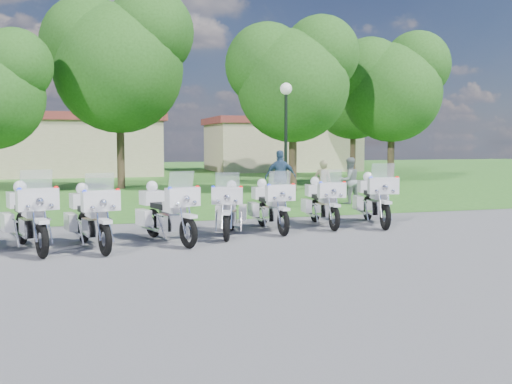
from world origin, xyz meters
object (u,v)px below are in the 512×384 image
object	(u,v)px
bystander_a	(323,184)
motorcycle_7	(375,198)
motorcycle_3	(167,212)
motorcycle_4	(230,208)
motorcycle_6	(323,202)
motorcycle_2	(91,216)
motorcycle_1	(29,216)
motorcycle_5	(271,205)
bystander_c	(281,178)
lamp_post	(286,113)
bystander_b	(349,181)

from	to	relation	value
bystander_a	motorcycle_7	bearing A→B (deg)	118.66
motorcycle_3	motorcycle_4	distance (m)	1.65
motorcycle_6	bystander_a	size ratio (longest dim) A/B	1.42
motorcycle_2	motorcycle_4	xyz separation A→B (m)	(3.20, 0.83, -0.03)
motorcycle_2	motorcycle_7	world-z (taller)	motorcycle_7
motorcycle_3	bystander_a	bearing A→B (deg)	-157.97
motorcycle_1	motorcycle_6	bearing A→B (deg)	174.37
motorcycle_3	bystander_a	distance (m)	7.94
motorcycle_5	bystander_c	distance (m)	6.03
motorcycle_1	lamp_post	size ratio (longest dim) A/B	0.56
lamp_post	motorcycle_5	bearing A→B (deg)	-112.50
motorcycle_1	bystander_b	size ratio (longest dim) A/B	1.47
motorcycle_1	motorcycle_6	xyz separation A→B (m)	(7.18, 1.47, -0.07)
motorcycle_1	motorcycle_4	size ratio (longest dim) A/B	1.10
bystander_c	motorcycle_2	bearing A→B (deg)	51.54
motorcycle_4	bystander_a	world-z (taller)	bystander_a
motorcycle_6	lamp_post	xyz separation A→B (m)	(1.08, 6.05, 2.66)
lamp_post	motorcycle_2	bearing A→B (deg)	-132.53
motorcycle_1	motorcycle_2	world-z (taller)	motorcycle_1
motorcycle_7	bystander_c	size ratio (longest dim) A/B	1.28
motorcycle_7	bystander_a	xyz separation A→B (m)	(0.22, 4.06, 0.10)
motorcycle_5	bystander_b	bearing A→B (deg)	-133.21
lamp_post	bystander_c	size ratio (longest dim) A/B	2.28
bystander_c	motorcycle_1	bearing A→B (deg)	46.04
motorcycle_5	motorcycle_7	distance (m)	3.05
lamp_post	bystander_c	distance (m)	2.52
motorcycle_1	motorcycle_4	xyz separation A→B (m)	(4.44, 0.69, -0.06)
motorcycle_7	motorcycle_6	bearing A→B (deg)	7.73
motorcycle_7	bystander_c	world-z (taller)	bystander_c
motorcycle_7	bystander_b	bearing A→B (deg)	-94.59
motorcycle_1	motorcycle_3	bearing A→B (deg)	166.60
lamp_post	bystander_c	bearing A→B (deg)	-120.61
motorcycle_1	bystander_a	size ratio (longest dim) A/B	1.52
motorcycle_4	bystander_c	world-z (taller)	bystander_c
bystander_c	motorcycle_5	bearing A→B (deg)	73.97
motorcycle_2	motorcycle_6	world-z (taller)	motorcycle_2
bystander_c	motorcycle_7	bearing A→B (deg)	104.30
bystander_a	motorcycle_2	bearing A→B (deg)	67.61
motorcycle_4	bystander_a	size ratio (longest dim) A/B	1.38
motorcycle_3	motorcycle_6	bearing A→B (deg)	177.62
motorcycle_4	bystander_b	xyz separation A→B (m)	(5.76, 5.44, 0.19)
motorcycle_5	motorcycle_1	bearing A→B (deg)	10.41
bystander_a	bystander_b	bearing A→B (deg)	-119.01
motorcycle_2	bystander_c	world-z (taller)	bystander_c
motorcycle_6	bystander_b	xyz separation A→B (m)	(3.01, 4.67, 0.19)
motorcycle_3	bystander_b	distance (m)	9.44
motorcycle_5	motorcycle_7	xyz separation A→B (m)	(3.04, 0.22, 0.06)
motorcycle_1	motorcycle_3	distance (m)	2.87
motorcycle_1	motorcycle_3	xyz separation A→B (m)	(2.86, 0.19, -0.03)
motorcycle_2	lamp_post	distance (m)	10.71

